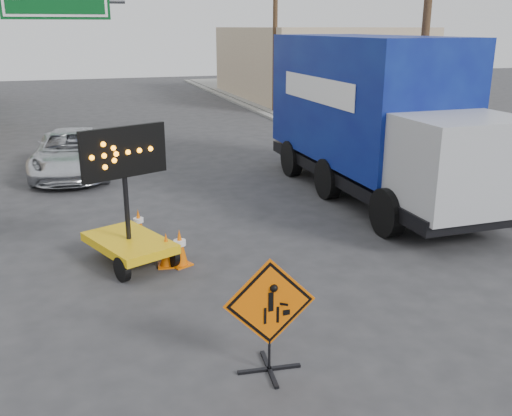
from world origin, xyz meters
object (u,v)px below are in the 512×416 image
pickup_truck (73,153)px  construction_sign (270,313)px  box_truck (373,126)px  arrow_board (129,234)px

pickup_truck → construction_sign: bearing=-73.7°
construction_sign → box_truck: 9.45m
arrow_board → box_truck: 7.84m
construction_sign → pickup_truck: size_ratio=0.33×
box_truck → construction_sign: bearing=-127.5°
construction_sign → pickup_truck: (-2.37, 12.65, -0.19)m
arrow_board → pickup_truck: size_ratio=0.55×
construction_sign → box_truck: (5.69, 7.47, 1.09)m
construction_sign → pickup_truck: construction_sign is taller
construction_sign → arrow_board: arrow_board is taller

